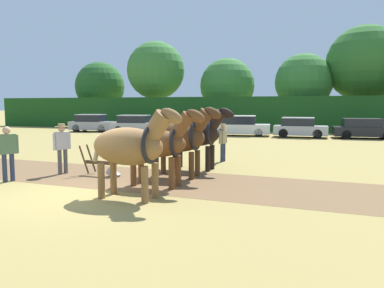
{
  "coord_description": "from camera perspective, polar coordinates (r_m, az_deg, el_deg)",
  "views": [
    {
      "loc": [
        5.86,
        -8.45,
        2.42
      ],
      "look_at": [
        1.83,
        3.38,
        1.1
      ],
      "focal_mm": 35.0,
      "sensor_mm": 36.0,
      "label": 1
    }
  ],
  "objects": [
    {
      "name": "ground_plane",
      "position": [
        10.56,
        -15.61,
        -7.44
      ],
      "size": [
        240.0,
        240.0,
        0.0
      ],
      "primitive_type": "plane",
      "color": "#998447"
    },
    {
      "name": "plowed_furrow_strip",
      "position": [
        14.7,
        -21.41,
        -3.86
      ],
      "size": [
        32.7,
        4.97,
        0.01
      ],
      "primitive_type": "cube",
      "rotation": [
        0.0,
        0.0,
        -0.04
      ],
      "color": "brown",
      "rests_on": "ground"
    },
    {
      "name": "hedgerow",
      "position": [
        35.2,
        9.25,
        4.56
      ],
      "size": [
        56.6,
        1.99,
        3.15
      ],
      "primitive_type": "cube",
      "color": "#194719",
      "rests_on": "ground"
    },
    {
      "name": "tree_far_left",
      "position": [
        47.72,
        -13.86,
        8.48
      ],
      "size": [
        5.96,
        5.96,
        7.61
      ],
      "color": "brown",
      "rests_on": "ground"
    },
    {
      "name": "tree_left",
      "position": [
        41.91,
        -5.53,
        11.07
      ],
      "size": [
        6.29,
        6.29,
        9.29
      ],
      "color": "#423323",
      "rests_on": "ground"
    },
    {
      "name": "tree_center_left",
      "position": [
        41.35,
        5.39,
        8.83
      ],
      "size": [
        5.91,
        5.91,
        7.43
      ],
      "color": "#423323",
      "rests_on": "ground"
    },
    {
      "name": "tree_center",
      "position": [
        39.54,
        16.63,
        9.03
      ],
      "size": [
        5.67,
        5.67,
        7.52
      ],
      "color": "brown",
      "rests_on": "ground"
    },
    {
      "name": "tree_center_right",
      "position": [
        40.59,
        24.85,
        11.08
      ],
      "size": [
        7.3,
        7.3,
        10.05
      ],
      "color": "#4C3823",
      "rests_on": "ground"
    },
    {
      "name": "draft_horse_lead_left",
      "position": [
        9.65,
        -9.21,
        -0.31
      ],
      "size": [
        2.65,
        1.1,
        2.42
      ],
      "rotation": [
        0.0,
        0.0,
        -0.04
      ],
      "color": "brown",
      "rests_on": "ground"
    },
    {
      "name": "draft_horse_lead_right",
      "position": [
        11.03,
        -5.02,
        0.13
      ],
      "size": [
        2.67,
        0.93,
        2.37
      ],
      "rotation": [
        0.0,
        0.0,
        -0.04
      ],
      "color": "brown",
      "rests_on": "ground"
    },
    {
      "name": "draft_horse_trail_left",
      "position": [
        12.46,
        -1.87,
        1.09
      ],
      "size": [
        2.68,
        1.11,
        2.42
      ],
      "rotation": [
        0.0,
        0.0,
        -0.04
      ],
      "color": "#513319",
      "rests_on": "ground"
    },
    {
      "name": "draft_horse_trail_right",
      "position": [
        13.92,
        0.68,
        1.53
      ],
      "size": [
        2.71,
        1.03,
        2.39
      ],
      "rotation": [
        0.0,
        0.0,
        -0.04
      ],
      "color": "black",
      "rests_on": "ground"
    },
    {
      "name": "plow",
      "position": [
        13.09,
        -13.27,
        -3.4
      ],
      "size": [
        1.48,
        0.48,
        1.13
      ],
      "rotation": [
        0.0,
        0.0,
        -0.04
      ],
      "color": "#4C331E",
      "rests_on": "ground"
    },
    {
      "name": "farmer_at_plow",
      "position": [
        13.81,
        -19.19,
        -0.04
      ],
      "size": [
        0.44,
        0.64,
        1.76
      ],
      "rotation": [
        0.0,
        0.0,
        -0.36
      ],
      "color": "#4C4C4C",
      "rests_on": "ground"
    },
    {
      "name": "farmer_beside_team",
      "position": [
        15.93,
        4.75,
        0.64
      ],
      "size": [
        0.4,
        0.63,
        1.62
      ],
      "rotation": [
        0.0,
        0.0,
        -0.14
      ],
      "color": "#28334C",
      "rests_on": "ground"
    },
    {
      "name": "farmer_onlooker_left",
      "position": [
        13.06,
        -26.3,
        -0.74
      ],
      "size": [
        0.4,
        0.64,
        1.74
      ],
      "rotation": [
        0.0,
        0.0,
        -0.43
      ],
      "color": "#28334C",
      "rests_on": "ground"
    },
    {
      "name": "parked_car_far_left",
      "position": [
        34.99,
        -14.95,
        3.08
      ],
      "size": [
        4.14,
        2.27,
        1.56
      ],
      "rotation": [
        0.0,
        0.0,
        0.12
      ],
      "color": "#9E9EA8",
      "rests_on": "ground"
    },
    {
      "name": "parked_car_left",
      "position": [
        32.64,
        -8.59,
        2.99
      ],
      "size": [
        4.42,
        2.46,
        1.53
      ],
      "rotation": [
        0.0,
        0.0,
        0.15
      ],
      "color": "#A8A8B2",
      "rests_on": "ground"
    },
    {
      "name": "parked_car_center_left",
      "position": [
        31.68,
        -0.59,
        2.95
      ],
      "size": [
        4.23,
        2.07,
        1.51
      ],
      "rotation": [
        0.0,
        0.0,
        0.09
      ],
      "color": "black",
      "rests_on": "ground"
    },
    {
      "name": "parked_car_center",
      "position": [
        29.53,
        7.31,
        2.73
      ],
      "size": [
        4.67,
        2.29,
        1.58
      ],
      "rotation": [
        0.0,
        0.0,
        0.12
      ],
      "color": "silver",
      "rests_on": "ground"
    },
    {
      "name": "parked_car_center_right",
      "position": [
        28.85,
        16.1,
        2.4
      ],
      "size": [
        3.86,
        1.76,
        1.48
      ],
      "rotation": [
        0.0,
        0.0,
        0.02
      ],
      "color": "#A8A8B2",
      "rests_on": "ground"
    },
    {
      "name": "parked_car_right",
      "position": [
        29.53,
        24.67,
        2.12
      ],
      "size": [
        4.39,
        2.21,
        1.44
      ],
      "rotation": [
        0.0,
        0.0,
        0.09
      ],
      "color": "black",
      "rests_on": "ground"
    }
  ]
}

